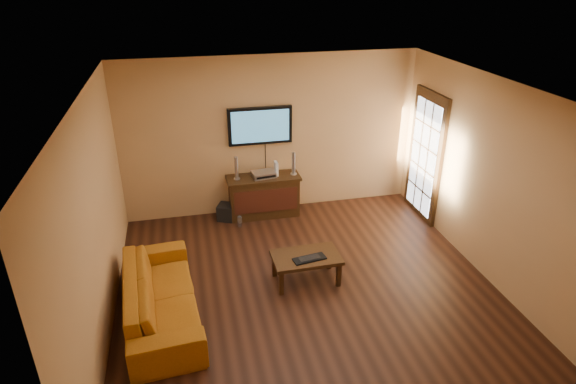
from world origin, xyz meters
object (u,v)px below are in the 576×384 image
object	(u,v)px
speaker_left	(236,169)
keyboard	(309,259)
media_console	(264,196)
sofa	(160,289)
bottle	(240,222)
game_console	(276,168)
coffee_table	(306,259)
television	(260,126)
av_receiver	(264,174)
subwoofer	(226,212)
speaker_right	(294,164)

from	to	relation	value
speaker_left	keyboard	bearing A→B (deg)	-72.36
media_console	keyboard	xyz separation A→B (m)	(0.23, -2.13, 0.05)
sofa	bottle	size ratio (longest dim) A/B	9.78
speaker_left	game_console	bearing A→B (deg)	3.02
coffee_table	game_console	bearing A→B (deg)	89.57
television	av_receiver	world-z (taller)	television
television	game_console	size ratio (longest dim) A/B	4.62
keyboard	bottle	bearing A→B (deg)	111.70
media_console	subwoofer	bearing A→B (deg)	-177.78
coffee_table	speaker_right	distance (m)	2.14
media_console	sofa	bearing A→B (deg)	-125.78
sofa	game_console	distance (m)	3.12
sofa	bottle	world-z (taller)	sofa
sofa	speaker_left	distance (m)	2.73
av_receiver	subwoofer	distance (m)	0.92
sofa	speaker_left	size ratio (longest dim) A/B	5.28
bottle	media_console	bearing A→B (deg)	36.03
av_receiver	bottle	distance (m)	0.90
subwoofer	bottle	bearing A→B (deg)	-36.85
subwoofer	keyboard	bearing A→B (deg)	-43.48
coffee_table	keyboard	xyz separation A→B (m)	(0.02, -0.09, 0.07)
speaker_left	game_console	size ratio (longest dim) A/B	1.73
media_console	bottle	xyz separation A→B (m)	(-0.48, -0.35, -0.26)
television	av_receiver	bearing A→B (deg)	-87.37
av_receiver	subwoofer	bearing A→B (deg)	175.81
television	speaker_left	distance (m)	0.81
speaker_left	television	bearing A→B (deg)	22.99
speaker_right	television	bearing A→B (deg)	159.40
coffee_table	bottle	size ratio (longest dim) A/B	4.29
subwoofer	media_console	bearing A→B (deg)	25.77
coffee_table	speaker_right	bearing A→B (deg)	81.35
coffee_table	av_receiver	size ratio (longest dim) A/B	2.38
media_console	television	distance (m)	1.21
sofa	keyboard	bearing A→B (deg)	-87.71
television	media_console	bearing A→B (deg)	-90.00
coffee_table	keyboard	size ratio (longest dim) A/B	1.99
television	coffee_table	world-z (taller)	television
media_console	game_console	world-z (taller)	game_console
game_console	keyboard	xyz separation A→B (m)	(0.00, -2.18, -0.42)
media_console	speaker_right	size ratio (longest dim) A/B	3.15
television	keyboard	xyz separation A→B (m)	(0.23, -2.33, -1.14)
coffee_table	game_console	xyz separation A→B (m)	(0.02, 2.09, 0.49)
media_console	game_console	bearing A→B (deg)	10.67
speaker_left	speaker_right	xyz separation A→B (m)	(0.97, -0.01, -0.00)
sofa	av_receiver	world-z (taller)	sofa
media_console	keyboard	size ratio (longest dim) A/B	2.68
speaker_left	keyboard	world-z (taller)	speaker_left
television	sofa	distance (m)	3.28
media_console	game_console	xyz separation A→B (m)	(0.23, 0.04, 0.47)
av_receiver	speaker_right	bearing A→B (deg)	-9.18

